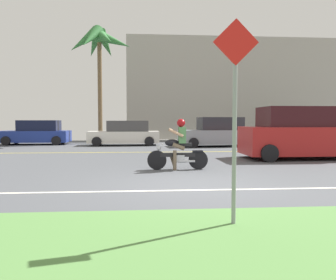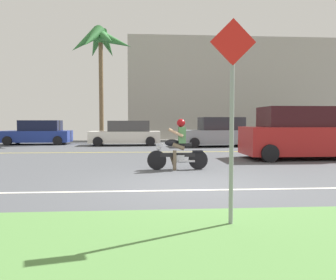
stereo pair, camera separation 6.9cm
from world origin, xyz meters
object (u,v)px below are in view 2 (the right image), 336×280
Objects in this scene: suv_nearby at (301,134)px; palm_tree_0 at (100,44)px; parked_car_0 at (38,133)px; parked_car_3 at (294,132)px; street_sign at (232,103)px; parked_car_1 at (126,134)px; motorcyclist at (178,148)px; parked_car_2 at (218,133)px.

palm_tree_0 is at bearing 132.03° from suv_nearby.
suv_nearby is 0.59× the size of palm_tree_0.
parked_car_0 is 16.43m from parked_car_3.
street_sign is at bearing -121.40° from suv_nearby.
parked_car_1 is (5.61, -1.11, -0.01)m from parked_car_0.
street_sign is (4.11, -18.04, -4.86)m from palm_tree_0.
suv_nearby is at bearing -34.75° from parked_car_0.
parked_car_0 is 5.72m from parked_car_1.
parked_car_1 is at bearing 101.79° from motorcyclist.
motorcyclist is at bearing -78.21° from parked_car_1.
palm_tree_0 reaches higher than parked_car_1.
parked_car_3 is at bearing 62.53° from street_sign.
motorcyclist is 13.82m from parked_car_3.
parked_car_3 is at bearing 17.86° from parked_car_2.
parked_car_3 is 1.43× the size of street_sign.
palm_tree_0 is (-9.02, 10.01, 5.60)m from suv_nearby.
parked_car_2 is 1.54× the size of street_sign.
palm_tree_0 is 2.74× the size of street_sign.
palm_tree_0 is (-1.78, 2.20, 5.87)m from parked_car_1.
parked_car_2 is at bearing -13.32° from parked_car_1.
parked_car_1 is (-7.24, 7.80, -0.28)m from suv_nearby.
parked_car_3 is (5.40, 1.74, -0.02)m from parked_car_2.
palm_tree_0 reaches higher than motorcyclist.
parked_car_3 is at bearing -7.89° from palm_tree_0.
motorcyclist is 10.54m from parked_car_1.
suv_nearby is at bearing 26.37° from motorcyclist.
parked_car_1 is at bearing -11.23° from parked_car_0.
parked_car_0 is 0.53× the size of palm_tree_0.
parked_car_0 is at bearing 145.25° from suv_nearby.
motorcyclist reaches higher than parked_car_1.
suv_nearby is 9.00m from parked_car_3.
parked_car_3 reaches higher than parked_car_1.
suv_nearby is at bearing 58.60° from street_sign.
parked_car_0 is 11.28m from parked_car_2.
motorcyclist is 0.40× the size of suv_nearby.
suv_nearby is 10.65m from parked_car_1.
parked_car_1 is 16.04m from street_sign.
motorcyclist is 14.40m from palm_tree_0.
parked_car_1 is at bearing -177.56° from parked_car_3.
parked_car_2 is 14.91m from street_sign.
suv_nearby is at bearing -47.14° from parked_car_1.
parked_car_2 is (11.02, -2.39, 0.07)m from parked_car_0.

